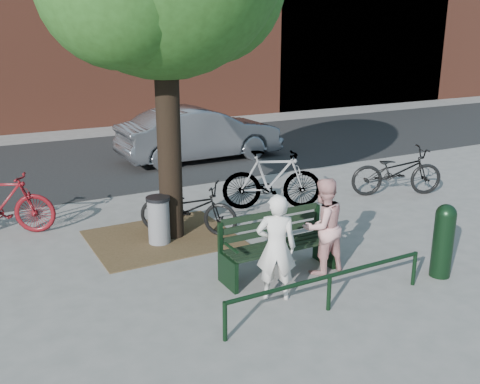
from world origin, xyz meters
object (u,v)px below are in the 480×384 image
park_bench (276,243)px  bicycle_c (188,208)px  litter_bin (159,220)px  parked_car (200,134)px  person_left (276,247)px  person_right (323,226)px  bollard (443,238)px

park_bench → bicycle_c: park_bench is taller
litter_bin → bicycle_c: 0.66m
park_bench → parked_car: parked_car is taller
person_left → parked_car: parked_car is taller
bicycle_c → parked_car: 5.73m
person_left → litter_bin: bearing=-44.9°
person_right → litter_bin: bearing=-55.8°
person_left → person_right: (1.04, 0.37, -0.01)m
bollard → parked_car: bearing=89.9°
parked_car → person_left: bearing=162.1°
park_bench → bollard: 2.42m
person_right → parked_car: (1.46, 7.53, 0.02)m
person_right → litter_bin: person_right is taller
parked_car → litter_bin: bearing=148.6°
person_left → bollard: size_ratio=1.32×
park_bench → parked_car: (2.08, 7.23, 0.27)m
park_bench → bicycle_c: 2.18m
park_bench → bollard: bollard is taller
litter_bin → parked_car: parked_car is taller
park_bench → bollard: (2.07, -1.25, 0.11)m
litter_bin → parked_car: size_ratio=0.18×
bollard → bicycle_c: size_ratio=0.62×
person_left → parked_car: 8.28m
person_left → bollard: (2.49, -0.59, -0.14)m
park_bench → litter_bin: (-1.11, 1.92, -0.06)m
litter_bin → parked_car: (3.19, 5.31, 0.33)m
bollard → person_left: bearing=166.7°
park_bench → person_left: (-0.42, -0.66, 0.25)m
person_right → bicycle_c: person_right is taller
bollard → litter_bin: bearing=135.1°
person_left → bollard: 2.56m
person_left → litter_bin: (-0.69, 2.58, -0.31)m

